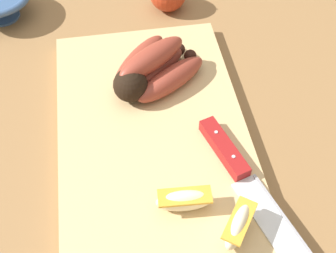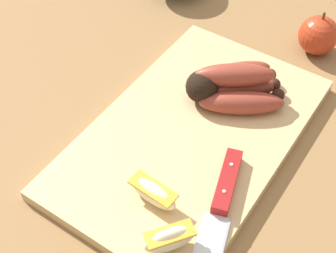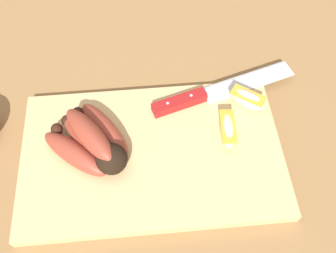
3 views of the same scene
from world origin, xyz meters
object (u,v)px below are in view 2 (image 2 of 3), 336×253
apple_wedge_near (153,193)px  whole_apple (318,35)px  apple_wedge_middle (170,239)px  chefs_knife (219,213)px  banana_bunch (232,85)px

apple_wedge_near → whole_apple: size_ratio=0.90×
apple_wedge_middle → whole_apple: whole_apple is taller
chefs_knife → apple_wedge_near: (-0.03, 0.08, 0.01)m
apple_wedge_middle → whole_apple: bearing=0.7°
apple_wedge_near → whole_apple: (0.43, -0.05, -0.00)m
apple_wedge_near → whole_apple: whole_apple is taller
apple_wedge_near → chefs_knife: bearing=-71.6°
apple_wedge_near → banana_bunch: bearing=2.4°
banana_bunch → apple_wedge_near: bearing=-177.6°
banana_bunch → chefs_knife: (-0.20, -0.09, -0.02)m
whole_apple → apple_wedge_near: bearing=173.4°
banana_bunch → apple_wedge_near: 0.22m
chefs_knife → whole_apple: (0.40, 0.03, 0.01)m
banana_bunch → whole_apple: 0.21m
banana_bunch → whole_apple: bearing=-16.2°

